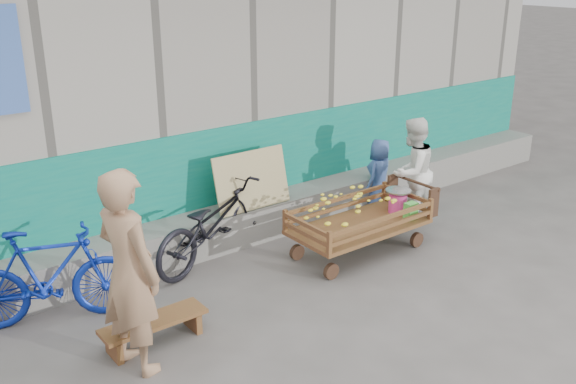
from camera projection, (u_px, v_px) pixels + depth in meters
ground at (359, 327)px, 6.08m from camera, size 80.00×80.00×0.00m
building_wall at (155, 102)px, 8.59m from camera, size 12.00×3.50×3.00m
banana_cart at (358, 213)px, 7.40m from camera, size 1.79×0.82×0.76m
bench at (154, 326)px, 5.77m from camera, size 0.97×0.29×0.24m
vendor_man at (129, 272)px, 5.21m from camera, size 0.57×0.73×1.78m
woman at (412, 172)px, 8.23m from camera, size 0.75×0.62×1.41m
child at (379, 175)px, 8.73m from camera, size 0.57×0.46×1.01m
bicycle_dark at (212, 223)px, 7.23m from camera, size 1.89×1.14×0.94m
bicycle_blue at (49, 276)px, 6.00m from camera, size 1.68×1.01×0.97m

